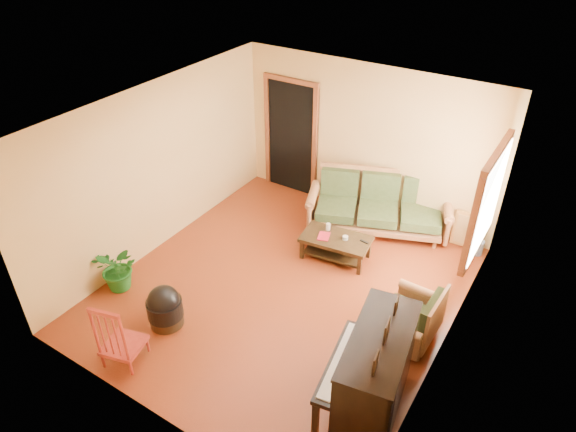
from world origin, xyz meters
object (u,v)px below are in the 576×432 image
Objects in this scene: red_chair at (120,331)px; ceramic_crock at (477,247)px; piano at (375,378)px; sofa at (379,205)px; coffee_table at (336,248)px; armchair at (409,313)px; potted_plant at (119,269)px; footstool at (165,311)px.

red_chair is 5.36m from ceramic_crock.
ceramic_crock is at bearing 77.85° from piano.
red_chair is at bearing -130.06° from sofa.
ceramic_crock is (0.18, 3.54, -0.47)m from piano.
coffee_table is at bearing -123.51° from sofa.
armchair is at bearing -97.11° from ceramic_crock.
red_chair reaches higher than ceramic_crock.
sofa is at bearing 124.88° from armchair.
armchair is 1.17× the size of potted_plant.
coffee_table is at bearing -144.95° from ceramic_crock.
armchair is 1.74× the size of footstool.
ceramic_crock is at bearing 35.05° from coffee_table.
potted_plant is at bearing 170.28° from footstool.
ceramic_crock is at bearing 40.93° from red_chair.
sofa is 1.65m from ceramic_crock.
armchair reaches higher than potted_plant.
potted_plant is at bearing -159.50° from armchair.
armchair is 2.29m from ceramic_crock.
armchair reaches higher than coffee_table.
footstool is 1.96× the size of ceramic_crock.
piano is 1.41× the size of red_chair.
sofa is at bearing 56.39° from red_chair.
armchair is at bearing 23.56° from red_chair.
coffee_table is at bearing 63.53° from footstool.
sofa is at bearing -171.38° from ceramic_crock.
ceramic_crock is 5.39m from potted_plant.
piano is (1.64, -2.26, 0.40)m from coffee_table.
piano is at bearing -83.71° from armchair.
coffee_table is 0.77× the size of piano.
sofa is 2.41m from armchair.
red_chair is (-1.43, -4.18, -0.01)m from sofa.
piano is at bearing -0.10° from potted_plant.
coffee_table is 1.84m from armchair.
potted_plant reaches higher than coffee_table.
piano is at bearing -54.13° from coffee_table.
piano is 1.93× the size of potted_plant.
potted_plant is (-1.04, 0.89, -0.13)m from red_chair.
piano reaches higher than armchair.
ceramic_crock is at bearing 41.00° from potted_plant.
piano is 2.88× the size of footstool.
ceramic_crock is 0.34× the size of potted_plant.
ceramic_crock is (1.59, 0.24, -0.36)m from sofa.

